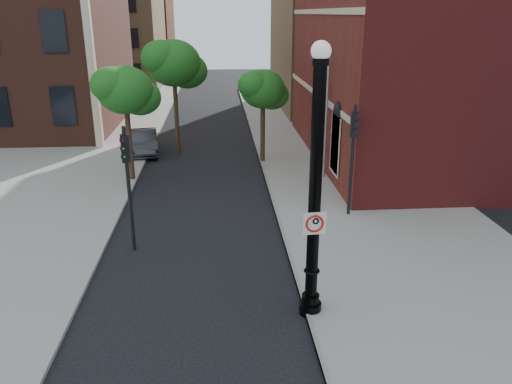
{
  "coord_description": "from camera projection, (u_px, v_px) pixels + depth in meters",
  "views": [
    {
      "loc": [
        -0.13,
        -11.83,
        7.43
      ],
      "look_at": [
        0.94,
        2.0,
        2.44
      ],
      "focal_mm": 35.0,
      "sensor_mm": 36.0,
      "label": 1
    }
  ],
  "objects": [
    {
      "name": "traffic_signal_left",
      "position": [
        127.0,
        169.0,
        15.66
      ],
      "size": [
        0.31,
        0.36,
        4.17
      ],
      "rotation": [
        0.0,
        0.0,
        0.22
      ],
      "color": "black",
      "rests_on": "ground"
    },
    {
      "name": "street_tree_a",
      "position": [
        126.0,
        91.0,
        22.04
      ],
      "size": [
        2.93,
        2.65,
        5.29
      ],
      "color": "#332414",
      "rests_on": "ground"
    },
    {
      "name": "curb_edge",
      "position": [
        267.0,
        181.0,
        23.13
      ],
      "size": [
        0.1,
        60.0,
        0.14
      ],
      "primitive_type": "cube",
      "color": "gray",
      "rests_on": "ground"
    },
    {
      "name": "ground",
      "position": [
        227.0,
        302.0,
        13.62
      ],
      "size": [
        120.0,
        120.0,
        0.0
      ],
      "primitive_type": "plane",
      "color": "black",
      "rests_on": "ground"
    },
    {
      "name": "street_tree_b",
      "position": [
        174.0,
        64.0,
        26.49
      ],
      "size": [
        3.42,
        3.09,
        6.16
      ],
      "color": "#332414",
      "rests_on": "ground"
    },
    {
      "name": "utility_pole",
      "position": [
        326.0,
        120.0,
        22.77
      ],
      "size": [
        0.11,
        0.11,
        5.69
      ],
      "primitive_type": "cylinder",
      "color": "#999999",
      "rests_on": "ground"
    },
    {
      "name": "lamppost",
      "position": [
        315.0,
        200.0,
        12.04
      ],
      "size": [
        0.58,
        0.58,
        6.88
      ],
      "color": "black",
      "rests_on": "ground"
    },
    {
      "name": "parked_car",
      "position": [
        145.0,
        142.0,
        27.86
      ],
      "size": [
        1.94,
        4.1,
        1.3
      ],
      "primitive_type": "imported",
      "rotation": [
        0.0,
        0.0,
        0.15
      ],
      "color": "#2C2C31",
      "rests_on": "ground"
    },
    {
      "name": "traffic_signal_right",
      "position": [
        353.0,
        143.0,
        18.31
      ],
      "size": [
        0.3,
        0.37,
        4.34
      ],
      "rotation": [
        0.0,
        0.0,
        -0.12
      ],
      "color": "black",
      "rests_on": "ground"
    },
    {
      "name": "bg_building_red",
      "position": [
        125.0,
        33.0,
        65.49
      ],
      "size": [
        12.0,
        12.0,
        10.0
      ],
      "primitive_type": "cube",
      "color": "#5F2316",
      "rests_on": "ground"
    },
    {
      "name": "street_tree_c",
      "position": [
        263.0,
        90.0,
        25.05
      ],
      "size": [
        2.66,
        2.4,
        4.79
      ],
      "color": "#332414",
      "rests_on": "ground"
    },
    {
      "name": "bg_building_tan_a",
      "position": [
        102.0,
        28.0,
        52.01
      ],
      "size": [
        12.0,
        12.0,
        12.0
      ],
      "primitive_type": "cube",
      "color": "#9A7E54",
      "rests_on": "ground"
    },
    {
      "name": "sidewalk_left",
      "position": [
        70.0,
        144.0,
        29.84
      ],
      "size": [
        10.0,
        50.0,
        0.12
      ],
      "primitive_type": "cube",
      "color": "gray",
      "rests_on": "ground"
    },
    {
      "name": "sidewalk_right",
      "position": [
        350.0,
        180.0,
        23.42
      ],
      "size": [
        8.0,
        60.0,
        0.12
      ],
      "primitive_type": "cube",
      "color": "gray",
      "rests_on": "ground"
    },
    {
      "name": "no_parking_sign",
      "position": [
        315.0,
        223.0,
        12.06
      ],
      "size": [
        0.57,
        0.09,
        0.57
      ],
      "rotation": [
        0.0,
        0.0,
        0.07
      ],
      "color": "white",
      "rests_on": "ground"
    },
    {
      "name": "bg_building_tan_b",
      "position": [
        414.0,
        19.0,
        40.56
      ],
      "size": [
        22.0,
        14.0,
        14.0
      ],
      "primitive_type": "cube",
      "color": "#9A7E54",
      "rests_on": "ground"
    }
  ]
}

